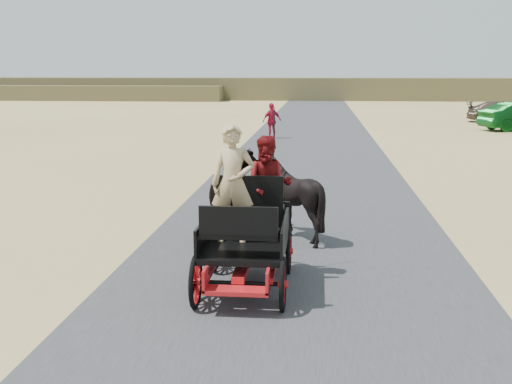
# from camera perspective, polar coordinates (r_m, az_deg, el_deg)

# --- Properties ---
(ground) EXTENTS (140.00, 140.00, 0.00)m
(ground) POSITION_cam_1_polar(r_m,az_deg,el_deg) (10.94, 3.47, -6.84)
(ground) COLOR tan
(road) EXTENTS (6.00, 140.00, 0.01)m
(road) POSITION_cam_1_polar(r_m,az_deg,el_deg) (10.94, 3.47, -6.81)
(road) COLOR #38383A
(road) RESTS_ON ground
(ridge_far) EXTENTS (140.00, 6.00, 2.40)m
(ridge_far) POSITION_cam_1_polar(r_m,az_deg,el_deg) (72.45, 5.41, 9.12)
(ridge_far) COLOR brown
(ridge_far) RESTS_ON ground
(ridge_near) EXTENTS (40.00, 4.00, 1.60)m
(ridge_near) POSITION_cam_1_polar(r_m,az_deg,el_deg) (74.90, -18.50, 8.36)
(ridge_near) COLOR brown
(ridge_near) RESTS_ON ground
(carriage) EXTENTS (1.30, 2.40, 0.72)m
(carriage) POSITION_cam_1_polar(r_m,az_deg,el_deg) (9.93, -0.91, -6.51)
(carriage) COLOR black
(carriage) RESTS_ON ground
(horse_left) EXTENTS (0.91, 2.01, 1.70)m
(horse_left) POSITION_cam_1_polar(r_m,az_deg,el_deg) (12.76, -1.84, -0.33)
(horse_left) COLOR black
(horse_left) RESTS_ON ground
(horse_right) EXTENTS (1.37, 1.54, 1.70)m
(horse_right) POSITION_cam_1_polar(r_m,az_deg,el_deg) (12.67, 3.10, -0.42)
(horse_right) COLOR black
(horse_right) RESTS_ON ground
(driver_man) EXTENTS (0.66, 0.43, 1.80)m
(driver_man) POSITION_cam_1_polar(r_m,az_deg,el_deg) (9.70, -2.07, 0.74)
(driver_man) COLOR tan
(driver_man) RESTS_ON carriage
(passenger_woman) EXTENTS (0.77, 0.60, 1.58)m
(passenger_woman) POSITION_cam_1_polar(r_m,az_deg,el_deg) (10.20, 1.13, 0.62)
(passenger_woman) COLOR #660C0F
(passenger_woman) RESTS_ON carriage
(pedestrian) EXTENTS (1.06, 0.93, 1.73)m
(pedestrian) POSITION_cam_1_polar(r_m,az_deg,el_deg) (31.44, 1.42, 6.36)
(pedestrian) COLOR #B71435
(pedestrian) RESTS_ON ground
(car_c) EXTENTS (4.91, 3.01, 1.33)m
(car_c) POSITION_cam_1_polar(r_m,az_deg,el_deg) (43.76, 21.21, 6.64)
(car_c) COLOR brown
(car_c) RESTS_ON ground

